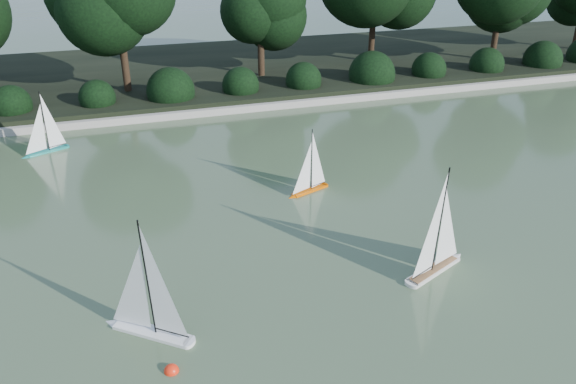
{
  "coord_description": "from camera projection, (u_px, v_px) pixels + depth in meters",
  "views": [
    {
      "loc": [
        -3.44,
        -5.06,
        4.64
      ],
      "look_at": [
        -0.97,
        2.61,
        0.7
      ],
      "focal_mm": 35.0,
      "sensor_mm": 36.0,
      "label": 1
    }
  ],
  "objects": [
    {
      "name": "race_buoy",
      "position": [
        172.0,
        371.0,
        6.39
      ],
      "size": [
        0.17,
        0.17,
        0.17
      ],
      "primitive_type": "sphere",
      "color": "#FF280D",
      "rests_on": "ground"
    },
    {
      "name": "sailboat_white_a",
      "position": [
        144.0,
        314.0,
        6.86
      ],
      "size": [
        1.11,
        0.93,
        1.77
      ],
      "color": "white",
      "rests_on": "ground"
    },
    {
      "name": "sailboat_white_b",
      "position": [
        439.0,
        253.0,
        8.12
      ],
      "size": [
        1.27,
        0.7,
        1.8
      ],
      "color": "silver",
      "rests_on": "ground"
    },
    {
      "name": "ground",
      "position": [
        420.0,
        314.0,
        7.31
      ],
      "size": [
        80.0,
        80.0,
        0.0
      ],
      "primitive_type": "plane",
      "color": "#314328",
      "rests_on": "ground"
    },
    {
      "name": "sailboat_orange",
      "position": [
        307.0,
        182.0,
        10.46
      ],
      "size": [
        0.93,
        0.46,
        1.3
      ],
      "color": "#F15E00",
      "rests_on": "ground"
    },
    {
      "name": "shrub_hedge",
      "position": [
        241.0,
        86.0,
        15.58
      ],
      "size": [
        29.1,
        1.1,
        1.1
      ],
      "color": "black",
      "rests_on": "ground"
    },
    {
      "name": "far_bank",
      "position": [
        219.0,
        70.0,
        18.36
      ],
      "size": [
        40.0,
        8.0,
        0.3
      ],
      "primitive_type": "cube",
      "color": "black",
      "rests_on": "ground"
    },
    {
      "name": "sailboat_teal",
      "position": [
        42.0,
        143.0,
        12.21
      ],
      "size": [
        1.02,
        0.59,
        1.46
      ],
      "color": "#157F73",
      "rests_on": "ground"
    },
    {
      "name": "pond_coping",
      "position": [
        249.0,
        107.0,
        14.97
      ],
      "size": [
        40.0,
        0.35,
        0.18
      ],
      "primitive_type": "cube",
      "color": "gray",
      "rests_on": "ground"
    }
  ]
}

